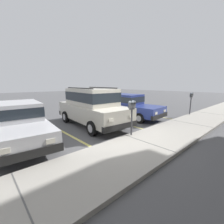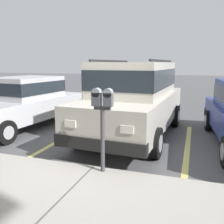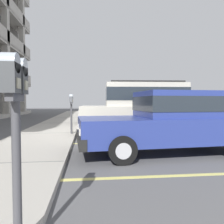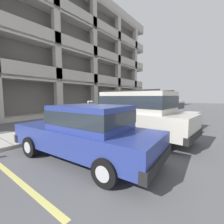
{
  "view_description": "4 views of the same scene",
  "coord_description": "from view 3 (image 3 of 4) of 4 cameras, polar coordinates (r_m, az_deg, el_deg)",
  "views": [
    {
      "loc": [
        4.4,
        4.24,
        2.23
      ],
      "look_at": [
        -0.46,
        -1.11,
        0.86
      ],
      "focal_mm": 24.0,
      "sensor_mm": 36.0,
      "label": 1
    },
    {
      "loc": [
        -1.65,
        4.12,
        1.94
      ],
      "look_at": [
        -0.14,
        -0.43,
        1.01
      ],
      "focal_mm": 40.0,
      "sensor_mm": 36.0,
      "label": 2
    },
    {
      "loc": [
        -8.29,
        -0.25,
        1.28
      ],
      "look_at": [
        0.18,
        -1.19,
        0.89
      ],
      "focal_mm": 35.0,
      "sensor_mm": 36.0,
      "label": 3
    },
    {
      "loc": [
        -5.87,
        -5.49,
        1.79
      ],
      "look_at": [
        0.18,
        -0.8,
        0.98
      ],
      "focal_mm": 24.0,
      "sensor_mm": 36.0,
      "label": 4
    }
  ],
  "objects": [
    {
      "name": "red_sedan",
      "position": [
        5.7,
        15.37,
        -2.08
      ],
      "size": [
        2.08,
        4.6,
        1.54
      ],
      "rotation": [
        0.0,
        0.0,
        0.08
      ],
      "color": "navy",
      "rests_on": "ground_plane"
    },
    {
      "name": "parking_stall_lines",
      "position": [
        10.01,
        0.31,
        -4.69
      ],
      "size": [
        12.69,
        4.8,
        0.01
      ],
      "color": "#DBD16B",
      "rests_on": "ground_plane"
    },
    {
      "name": "dark_hatchback",
      "position": [
        11.78,
        3.05,
        0.39
      ],
      "size": [
        2.16,
        4.63,
        1.54
      ],
      "rotation": [
        0.0,
        0.0,
        -0.1
      ],
      "color": "silver",
      "rests_on": "ground_plane"
    },
    {
      "name": "parking_meter_far",
      "position": [
        1.86,
        -23.91,
        1.5
      ],
      "size": [
        0.35,
        0.12,
        1.52
      ],
      "color": "#47474C",
      "rests_on": "sidewalk"
    },
    {
      "name": "sidewalk",
      "position": [
        8.52,
        -16.83,
        -5.71
      ],
      "size": [
        40.0,
        2.2,
        0.12
      ],
      "color": "#ADA89E",
      "rests_on": "ground_plane"
    },
    {
      "name": "parking_meter_near",
      "position": [
        8.08,
        -10.6,
        1.94
      ],
      "size": [
        0.35,
        0.12,
        1.43
      ],
      "color": "#47474C",
      "rests_on": "sidewalk"
    },
    {
      "name": "silver_suv",
      "position": [
        8.43,
        8.26,
        1.3
      ],
      "size": [
        2.22,
        4.88,
        2.03
      ],
      "rotation": [
        0.0,
        0.0,
        -0.06
      ],
      "color": "beige",
      "rests_on": "ground_plane"
    },
    {
      "name": "ground_plane",
      "position": [
        8.4,
        -8.01,
        -6.5
      ],
      "size": [
        80.0,
        80.0,
        0.1
      ],
      "color": "#565659"
    }
  ]
}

